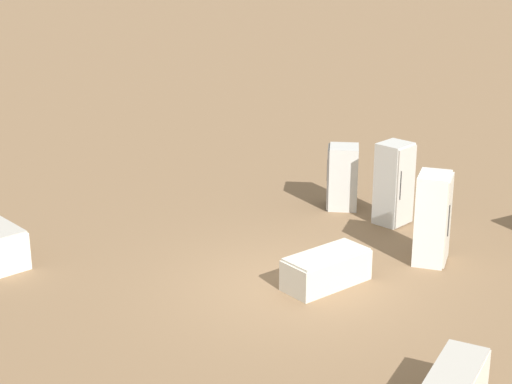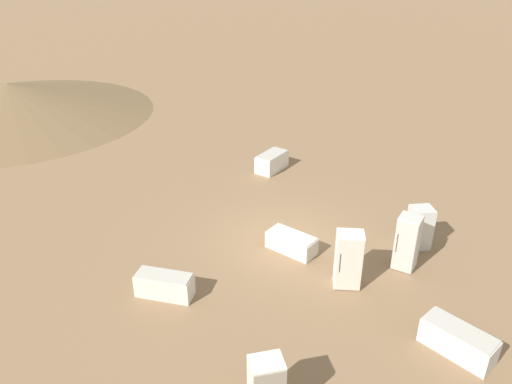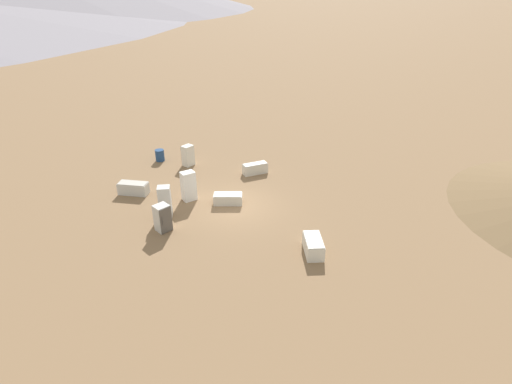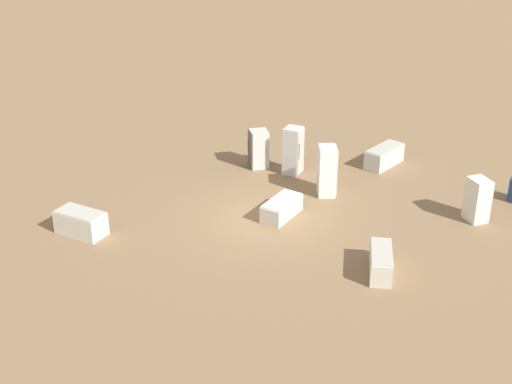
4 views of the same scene
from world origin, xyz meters
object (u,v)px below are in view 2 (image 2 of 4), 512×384
object	(u,v)px
discarded_fridge_3	(419,227)
discarded_fridge_0	(458,341)
discarded_fridge_4	(348,260)
discarded_fridge_2	(291,243)
discarded_fridge_1	(164,285)
discarded_fridge_6	(407,243)
discarded_fridge_5	(272,162)

from	to	relation	value
discarded_fridge_3	discarded_fridge_0	bearing A→B (deg)	-101.54
discarded_fridge_4	discarded_fridge_2	bearing A→B (deg)	-44.99
discarded_fridge_1	discarded_fridge_6	size ratio (longest dim) A/B	0.91
discarded_fridge_4	discarded_fridge_5	bearing A→B (deg)	-71.46
discarded_fridge_2	discarded_fridge_6	size ratio (longest dim) A/B	1.00
discarded_fridge_2	discarded_fridge_3	size ratio (longest dim) A/B	1.24
discarded_fridge_2	discarded_fridge_4	xyz separation A→B (m)	(0.50, -2.27, 0.57)
discarded_fridge_1	discarded_fridge_2	size ratio (longest dim) A/B	0.91
discarded_fridge_0	discarded_fridge_4	size ratio (longest dim) A/B	1.07
discarded_fridge_0	discarded_fridge_3	xyz separation A→B (m)	(2.54, 4.01, 0.35)
discarded_fridge_3	discarded_fridge_2	bearing A→B (deg)	177.08
discarded_fridge_0	discarded_fridge_3	distance (m)	4.76
discarded_fridge_2	discarded_fridge_4	world-z (taller)	discarded_fridge_4
discarded_fridge_3	discarded_fridge_4	xyz separation A→B (m)	(-3.31, -0.60, 0.16)
discarded_fridge_0	discarded_fridge_4	xyz separation A→B (m)	(-0.77, 3.41, 0.51)
discarded_fridge_4	discarded_fridge_6	world-z (taller)	discarded_fridge_6
discarded_fridge_4	discarded_fridge_6	xyz separation A→B (m)	(2.10, -0.11, 0.01)
discarded_fridge_3	discarded_fridge_6	distance (m)	1.41
discarded_fridge_1	discarded_fridge_4	bearing A→B (deg)	109.33
discarded_fridge_0	discarded_fridge_6	size ratio (longest dim) A/B	1.06
discarded_fridge_3	discarded_fridge_5	size ratio (longest dim) A/B	0.82
discarded_fridge_4	discarded_fridge_6	size ratio (longest dim) A/B	0.99
discarded_fridge_4	discarded_fridge_5	size ratio (longest dim) A/B	1.01
discarded_fridge_6	discarded_fridge_0	bearing A→B (deg)	126.34
discarded_fridge_3	discarded_fridge_4	bearing A→B (deg)	-148.92
discarded_fridge_5	discarded_fridge_0	bearing A→B (deg)	-33.76
discarded_fridge_3	discarded_fridge_5	distance (m)	7.61
discarded_fridge_1	discarded_fridge_5	size ratio (longest dim) A/B	0.93
discarded_fridge_4	discarded_fridge_0	bearing A→B (deg)	135.31
discarded_fridge_4	discarded_fridge_6	bearing A→B (deg)	-150.32
discarded_fridge_2	discarded_fridge_5	world-z (taller)	discarded_fridge_5
discarded_fridge_1	discarded_fridge_6	distance (m)	7.28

